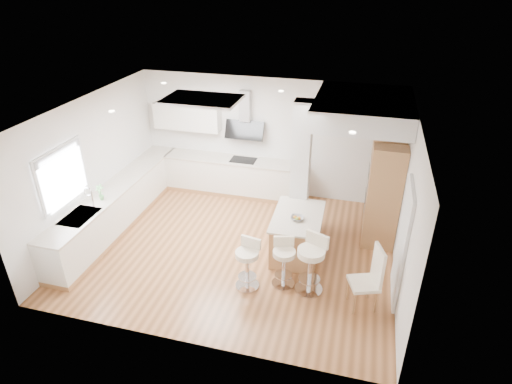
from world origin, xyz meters
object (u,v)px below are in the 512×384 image
(bar_stool_c, at_px, (311,261))
(dining_chair, at_px, (371,276))
(bar_stool_b, at_px, (284,260))
(peninsula, at_px, (297,234))
(bar_stool_a, at_px, (248,261))

(bar_stool_c, distance_m, dining_chair, 0.98)
(bar_stool_b, distance_m, dining_chair, 1.46)
(bar_stool_c, bearing_deg, peninsula, 135.06)
(peninsula, height_order, bar_stool_c, bar_stool_c)
(bar_stool_a, distance_m, bar_stool_c, 1.07)
(bar_stool_a, bearing_deg, peninsula, 72.47)
(dining_chair, bearing_deg, bar_stool_a, 160.52)
(peninsula, height_order, bar_stool_b, bar_stool_b)
(peninsula, relative_size, dining_chair, 1.23)
(peninsula, xyz_separation_m, dining_chair, (1.38, -1.15, 0.18))
(bar_stool_b, height_order, bar_stool_c, bar_stool_c)
(peninsula, distance_m, dining_chair, 1.81)
(bar_stool_a, bearing_deg, dining_chair, 12.04)
(bar_stool_a, relative_size, bar_stool_b, 1.03)
(bar_stool_b, relative_size, dining_chair, 0.80)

